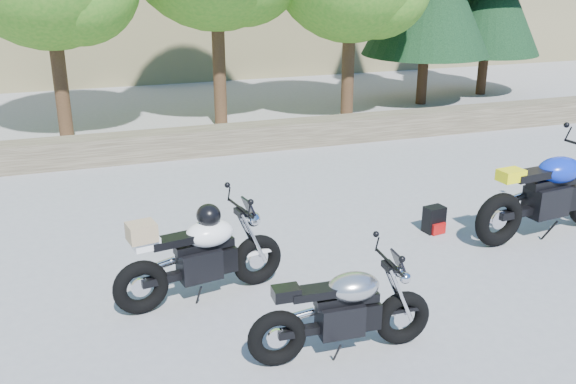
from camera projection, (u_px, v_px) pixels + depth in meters
The scene contains 6 objects.
ground at pixel (299, 282), 7.44m from camera, with size 90.00×90.00×0.00m, color gray.
stone_wall at pixel (204, 141), 12.26m from camera, with size 22.00×0.55×0.50m, color #4B4332.
silver_bike at pixel (343, 312), 5.96m from camera, with size 1.82×0.58×0.91m.
white_bike at pixel (200, 254), 6.93m from camera, with size 1.95×0.66×1.09m.
blue_bike at pixel (549, 195), 8.54m from camera, with size 2.37×0.75×1.19m.
backpack at pixel (434, 220), 8.76m from camera, with size 0.30×0.27×0.37m.
Camera 1 is at (-2.20, -6.25, 3.54)m, focal length 40.00 mm.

